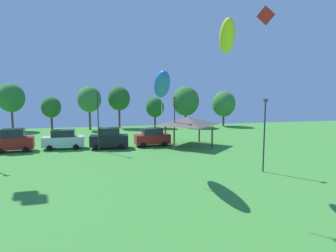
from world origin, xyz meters
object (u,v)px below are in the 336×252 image
Objects in this scene: kite_flying_5 at (266,15)px; kite_flying_7 at (227,37)px; light_post_3 at (98,118)px; treeline_tree_0 at (11,98)px; treeline_tree_4 at (155,107)px; treeline_tree_3 at (119,99)px; park_pavilion at (188,121)px; treeline_tree_2 at (89,99)px; parked_car_third_from_left at (109,138)px; treeline_tree_1 at (51,107)px; kite_flying_3 at (162,85)px; parked_car_rightmost_in_row at (152,137)px; treeline_tree_5 at (186,101)px; light_post_0 at (264,131)px; treeline_tree_6 at (224,104)px; parked_car_second_from_left at (63,139)px; light_post_1 at (175,119)px; parked_car_leftmost at (13,141)px.

kite_flying_7 is (-4.56, -3.16, -2.36)m from kite_flying_5.
light_post_3 is 25.63m from treeline_tree_0.
kite_flying_5 reaches higher than treeline_tree_4.
kite_flying_7 reaches higher than treeline_tree_3.
treeline_tree_2 reaches higher than park_pavilion.
treeline_tree_1 is (-9.21, 19.41, 2.71)m from parked_car_third_from_left.
treeline_tree_4 is at bearing 80.64° from kite_flying_3.
treeline_tree_5 is (9.60, 18.51, 3.73)m from parked_car_rightmost_in_row.
parked_car_rightmost_in_row is at bearing -52.66° from treeline_tree_1.
light_post_3 is (-6.41, -1.98, 2.65)m from parked_car_rightmost_in_row.
parked_car_rightmost_in_row is 4.80m from park_pavilion.
kite_flying_3 is 0.93× the size of light_post_0.
light_post_3 is at bearing -124.67° from parked_car_third_from_left.
treeline_tree_3 is at bearing 87.04° from parked_car_third_from_left.
kite_flying_5 is 35.40m from treeline_tree_2.
park_pavilion is 10.82m from light_post_3.
treeline_tree_6 is at bearing 0.88° from treeline_tree_2.
parked_car_third_from_left is 25.45m from treeline_tree_0.
kite_flying_3 is 1.23× the size of parked_car_second_from_left.
treeline_tree_5 is (2.55, 32.24, 1.37)m from light_post_0.
kite_flying_7 is 37.20m from treeline_tree_3.
parked_car_third_from_left is (-11.78, 13.61, -11.36)m from kite_flying_5.
kite_flying_3 is 15.02m from parked_car_third_from_left.
light_post_1 is at bearing -33.75° from parked_car_rightmost_in_row.
parked_car_rightmost_in_row is 0.78× the size of treeline_tree_4.
kite_flying_3 is at bearing -88.02° from treeline_tree_3.
treeline_tree_6 reaches higher than light_post_0.
treeline_tree_0 is at bearing 177.81° from treeline_tree_6.
treeline_tree_4 is at bearing 86.60° from light_post_1.
treeline_tree_5 is (7.61, 35.78, -5.39)m from kite_flying_7.
treeline_tree_5 reaches higher than light_post_1.
treeline_tree_3 is at bearing 80.30° from light_post_3.
treeline_tree_0 is (-27.81, 32.91, 2.12)m from light_post_0.
kite_flying_3 reaches higher than treeline_tree_1.
parked_car_leftmost is 26.59m from light_post_0.
treeline_tree_2 is at bearing 114.75° from kite_flying_5.
treeline_tree_4 is (1.15, 19.45, 0.32)m from light_post_1.
light_post_1 is at bearing 3.63° from light_post_3.
light_post_0 is at bearing 34.97° from kite_flying_7.
kite_flying_5 is 16.57m from park_pavilion.
treeline_tree_5 is at bearing 173.97° from treeline_tree_6.
park_pavilion is 0.80× the size of treeline_tree_5.
kite_flying_3 is at bearing -49.79° from parked_car_leftmost.
kite_flying_7 reaches higher than parked_car_third_from_left.
treeline_tree_6 is (31.40, -1.18, 0.36)m from treeline_tree_1.
parked_car_third_from_left is 18.19m from light_post_0.
treeline_tree_1 is (6.32, -0.27, -1.65)m from treeline_tree_0.
parked_car_rightmost_in_row is at bearing 117.19° from light_post_0.
treeline_tree_6 is at bearing 42.43° from parked_car_rightmost_in_row.
treeline_tree_4 is (10.03, 20.01, -0.00)m from light_post_3.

